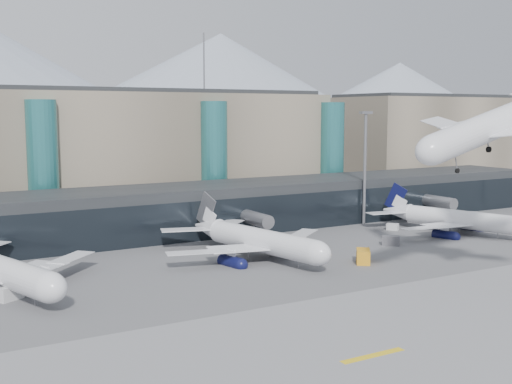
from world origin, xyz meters
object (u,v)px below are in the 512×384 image
Objects in this scene: veh_b at (269,246)px; lightmast_mid at (365,161)px; hero_jet at (510,113)px; veh_c at (391,241)px; jet_parked_mid at (249,232)px; veh_a at (9,293)px; jet_parked_right at (445,213)px; veh_d at (411,218)px; veh_g at (393,227)px; veh_h at (363,256)px.

lightmast_mid is at bearing -43.34° from veh_b.
veh_c is (4.82, 29.85, -24.40)m from hero_jet.
veh_a is at bearing 88.17° from jet_parked_mid.
lightmast_mid is at bearing 107.96° from veh_c.
jet_parked_right is (9.10, -15.70, -10.29)m from lightmast_mid.
veh_d is 1.10× the size of veh_g.
veh_d is (12.52, -2.00, -13.65)m from lightmast_mid.
hero_jet is 1.01× the size of jet_parked_mid.
jet_parked_mid is at bearing -157.97° from lightmast_mid.
veh_c is 1.32× the size of veh_g.
hero_jet reaches higher than veh_h.
jet_parked_right reaches higher than veh_b.
veh_b is 0.63× the size of veh_h.
veh_d reaches higher than veh_b.
jet_parked_right is 9.78× the size of veh_a.
veh_b is (5.44, 2.36, -3.66)m from jet_parked_mid.
jet_parked_right is 12.96× the size of veh_b.
veh_g is (33.92, 4.50, -0.04)m from veh_b.
jet_parked_right is (24.16, 34.92, -21.18)m from hero_jet.
veh_b is 0.97× the size of veh_d.
hero_jet is 74.53m from veh_a.
hero_jet is at bearing -54.49° from veh_a.
jet_parked_mid reaches higher than veh_g.
veh_c is at bearing 86.33° from jet_parked_right.
lightmast_mid is at bearing 153.08° from veh_g.
veh_h is at bearing 111.33° from hero_jet.
veh_a is at bearing 150.82° from veh_d.
lightmast_mid is at bearing -2.20° from veh_h.
lightmast_mid is 26.80m from veh_c.
veh_d is at bearing -18.51° from veh_a.
veh_h is (-33.34, -13.98, -2.97)m from jet_parked_right.
veh_g is at bearing 168.13° from veh_d.
jet_parked_right is 14.51m from veh_d.
veh_d is (22.75, 18.76, -0.13)m from veh_c.
jet_parked_mid is at bearing 138.32° from veh_b.
jet_parked_right reaches higher than veh_c.
veh_g is (80.66, 14.04, -0.26)m from veh_a.
hero_jet is 10.52× the size of veh_a.
veh_a is at bearing -134.16° from veh_c.
veh_g is 32.75m from veh_h.
veh_a reaches higher than veh_d.
hero_jet reaches higher than jet_parked_right.
veh_b is 0.81× the size of veh_c.
veh_h is (55.52, -6.95, 0.18)m from veh_a.
jet_parked_right reaches higher than veh_d.
veh_d is 46.01m from veh_h.
veh_h is at bearing -127.10° from veh_b.
veh_h reaches higher than veh_c.
jet_parked_mid reaches higher than jet_parked_right.
veh_a is at bearing -112.97° from veh_g.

